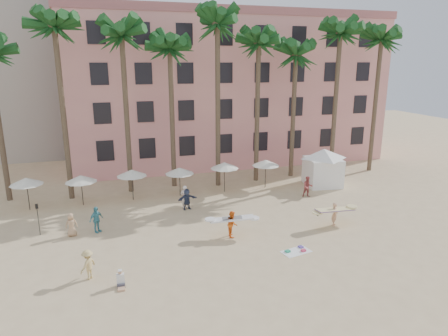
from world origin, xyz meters
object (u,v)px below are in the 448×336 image
at_px(cabana, 323,164).
at_px(carrier_yellow, 335,213).
at_px(pink_hotel, 224,90).
at_px(carrier_white, 232,223).

xyz_separation_m(cabana, carrier_yellow, (-4.09, -8.77, -1.10)).
relative_size(pink_hotel, carrier_white, 11.72).
bearing_deg(pink_hotel, carrier_yellow, -86.76).
xyz_separation_m(pink_hotel, carrier_white, (-6.20, -22.71, -7.06)).
relative_size(pink_hotel, carrier_yellow, 11.40).
height_order(pink_hotel, carrier_yellow, pink_hotel).
relative_size(cabana, carrier_white, 1.70).
bearing_deg(carrier_white, pink_hotel, 74.72).
bearing_deg(carrier_white, cabana, 35.88).
height_order(pink_hotel, carrier_white, pink_hotel).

